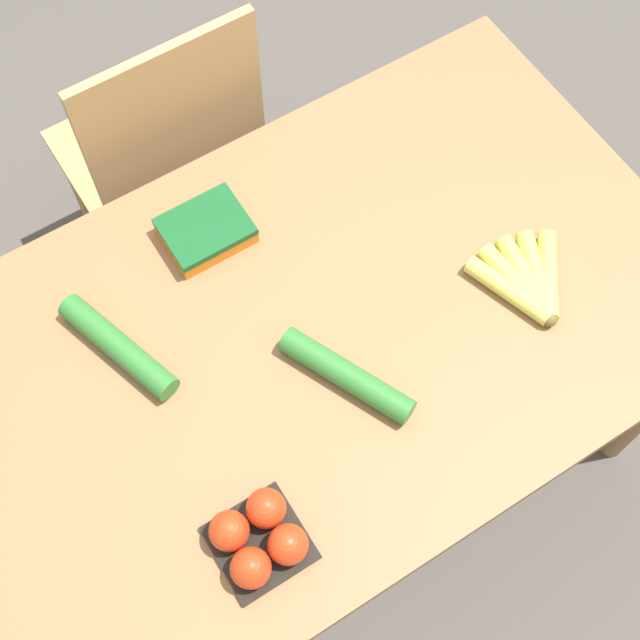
{
  "coord_description": "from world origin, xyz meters",
  "views": [
    {
      "loc": [
        -0.36,
        -0.57,
        2.17
      ],
      "look_at": [
        0.0,
        0.0,
        0.77
      ],
      "focal_mm": 50.0,
      "sensor_mm": 36.0,
      "label": 1
    }
  ],
  "objects": [
    {
      "name": "dining_table",
      "position": [
        0.0,
        0.0,
        0.65
      ],
      "size": [
        1.39,
        0.87,
        0.74
      ],
      "color": "olive",
      "rests_on": "ground_plane"
    },
    {
      "name": "cucumber_near",
      "position": [
        -0.32,
        0.15,
        0.77
      ],
      "size": [
        0.12,
        0.25,
        0.05
      ],
      "color": "#2D702D",
      "rests_on": "dining_table"
    },
    {
      "name": "banana_bunch",
      "position": [
        0.36,
        -0.13,
        0.76
      ],
      "size": [
        0.19,
        0.19,
        0.03
      ],
      "color": "brown",
      "rests_on": "dining_table"
    },
    {
      "name": "ground_plane",
      "position": [
        0.0,
        0.0,
        0.0
      ],
      "size": [
        12.0,
        12.0,
        0.0
      ],
      "primitive_type": "plane",
      "color": "#4C4742"
    },
    {
      "name": "chair",
      "position": [
        -0.01,
        0.65,
        0.49
      ],
      "size": [
        0.42,
        0.4,
        0.95
      ],
      "rotation": [
        0.0,
        0.0,
        3.15
      ],
      "color": "tan",
      "rests_on": "ground_plane"
    },
    {
      "name": "cucumber_far",
      "position": [
        -0.02,
        -0.11,
        0.77
      ],
      "size": [
        0.15,
        0.25,
        0.05
      ],
      "color": "#2D702D",
      "rests_on": "dining_table"
    },
    {
      "name": "tomato_pack",
      "position": [
        -0.28,
        -0.27,
        0.78
      ],
      "size": [
        0.14,
        0.14,
        0.07
      ],
      "color": "black",
      "rests_on": "dining_table"
    },
    {
      "name": "carrot_bag",
      "position": [
        -0.08,
        0.27,
        0.77
      ],
      "size": [
        0.16,
        0.12,
        0.04
      ],
      "color": "orange",
      "rests_on": "dining_table"
    }
  ]
}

